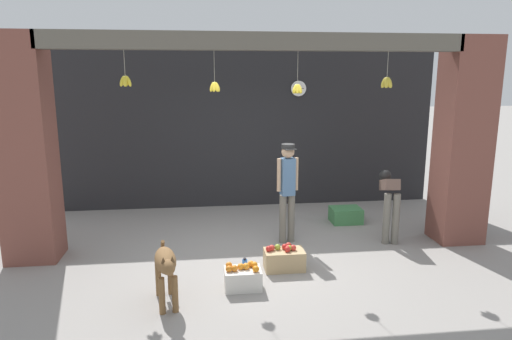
{
  "coord_description": "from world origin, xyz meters",
  "views": [
    {
      "loc": [
        -0.8,
        -6.21,
        2.59
      ],
      "look_at": [
        0.0,
        0.4,
        1.2
      ],
      "focal_mm": 32.0,
      "sensor_mm": 36.0,
      "label": 1
    }
  ],
  "objects_px": {
    "fruit_crate_apples": "(284,259)",
    "water_bottle": "(245,267)",
    "produce_box_green": "(346,215)",
    "fruit_crate_oranges": "(243,277)",
    "worker_stooping": "(389,197)",
    "wall_clock": "(299,89)",
    "shopkeeper": "(287,186)",
    "dog": "(166,265)"
  },
  "relations": [
    {
      "from": "worker_stooping",
      "to": "fruit_crate_apples",
      "type": "relative_size",
      "value": 1.95
    },
    {
      "from": "shopkeeper",
      "to": "produce_box_green",
      "type": "relative_size",
      "value": 2.95
    },
    {
      "from": "produce_box_green",
      "to": "wall_clock",
      "type": "relative_size",
      "value": 1.68
    },
    {
      "from": "shopkeeper",
      "to": "fruit_crate_apples",
      "type": "distance_m",
      "value": 1.28
    },
    {
      "from": "dog",
      "to": "water_bottle",
      "type": "height_order",
      "value": "dog"
    },
    {
      "from": "shopkeeper",
      "to": "wall_clock",
      "type": "distance_m",
      "value": 2.62
    },
    {
      "from": "dog",
      "to": "wall_clock",
      "type": "height_order",
      "value": "wall_clock"
    },
    {
      "from": "shopkeeper",
      "to": "water_bottle",
      "type": "distance_m",
      "value": 1.6
    },
    {
      "from": "fruit_crate_apples",
      "to": "wall_clock",
      "type": "relative_size",
      "value": 1.7
    },
    {
      "from": "dog",
      "to": "fruit_crate_apples",
      "type": "height_order",
      "value": "dog"
    },
    {
      "from": "worker_stooping",
      "to": "wall_clock",
      "type": "xyz_separation_m",
      "value": [
        -1.03,
        2.17,
        1.63
      ]
    },
    {
      "from": "fruit_crate_oranges",
      "to": "water_bottle",
      "type": "xyz_separation_m",
      "value": [
        0.06,
        0.36,
        -0.03
      ]
    },
    {
      "from": "dog",
      "to": "produce_box_green",
      "type": "bearing_deg",
      "value": 122.16
    },
    {
      "from": "dog",
      "to": "fruit_crate_oranges",
      "type": "xyz_separation_m",
      "value": [
        0.9,
        0.31,
        -0.34
      ]
    },
    {
      "from": "dog",
      "to": "fruit_crate_oranges",
      "type": "height_order",
      "value": "dog"
    },
    {
      "from": "dog",
      "to": "water_bottle",
      "type": "distance_m",
      "value": 1.22
    },
    {
      "from": "shopkeeper",
      "to": "water_bottle",
      "type": "xyz_separation_m",
      "value": [
        -0.78,
        -1.15,
        -0.8
      ]
    },
    {
      "from": "shopkeeper",
      "to": "produce_box_green",
      "type": "xyz_separation_m",
      "value": [
        1.23,
        0.84,
        -0.78
      ]
    },
    {
      "from": "water_bottle",
      "to": "produce_box_green",
      "type": "bearing_deg",
      "value": 44.8
    },
    {
      "from": "dog",
      "to": "worker_stooping",
      "type": "relative_size",
      "value": 0.82
    },
    {
      "from": "worker_stooping",
      "to": "produce_box_green",
      "type": "bearing_deg",
      "value": 126.35
    },
    {
      "from": "dog",
      "to": "shopkeeper",
      "type": "height_order",
      "value": "shopkeeper"
    },
    {
      "from": "worker_stooping",
      "to": "wall_clock",
      "type": "distance_m",
      "value": 2.9
    },
    {
      "from": "shopkeeper",
      "to": "fruit_crate_oranges",
      "type": "relative_size",
      "value": 3.47
    },
    {
      "from": "shopkeeper",
      "to": "wall_clock",
      "type": "bearing_deg",
      "value": -115.32
    },
    {
      "from": "dog",
      "to": "fruit_crate_apples",
      "type": "relative_size",
      "value": 1.61
    },
    {
      "from": "shopkeeper",
      "to": "water_bottle",
      "type": "bearing_deg",
      "value": 46.49
    },
    {
      "from": "shopkeeper",
      "to": "fruit_crate_apples",
      "type": "xyz_separation_m",
      "value": [
        -0.23,
        -1.01,
        -0.76
      ]
    },
    {
      "from": "fruit_crate_apples",
      "to": "shopkeeper",
      "type": "bearing_deg",
      "value": 77.3
    },
    {
      "from": "produce_box_green",
      "to": "wall_clock",
      "type": "distance_m",
      "value": 2.62
    },
    {
      "from": "fruit_crate_oranges",
      "to": "produce_box_green",
      "type": "bearing_deg",
      "value": 48.68
    },
    {
      "from": "fruit_crate_oranges",
      "to": "produce_box_green",
      "type": "xyz_separation_m",
      "value": [
        2.07,
        2.35,
        -0.01
      ]
    },
    {
      "from": "dog",
      "to": "fruit_crate_oranges",
      "type": "distance_m",
      "value": 1.01
    },
    {
      "from": "fruit_crate_oranges",
      "to": "water_bottle",
      "type": "bearing_deg",
      "value": 80.69
    },
    {
      "from": "fruit_crate_apples",
      "to": "water_bottle",
      "type": "bearing_deg",
      "value": -165.56
    },
    {
      "from": "wall_clock",
      "to": "shopkeeper",
      "type": "bearing_deg",
      "value": -105.83
    },
    {
      "from": "produce_box_green",
      "to": "water_bottle",
      "type": "height_order",
      "value": "produce_box_green"
    },
    {
      "from": "water_bottle",
      "to": "wall_clock",
      "type": "distance_m",
      "value": 4.18
    },
    {
      "from": "fruit_crate_oranges",
      "to": "worker_stooping",
      "type": "bearing_deg",
      "value": 30.6
    },
    {
      "from": "fruit_crate_apples",
      "to": "water_bottle",
      "type": "relative_size",
      "value": 2.19
    },
    {
      "from": "fruit_crate_apples",
      "to": "wall_clock",
      "type": "xyz_separation_m",
      "value": [
        0.83,
        3.13,
        2.18
      ]
    },
    {
      "from": "fruit_crate_oranges",
      "to": "fruit_crate_apples",
      "type": "bearing_deg",
      "value": 39.32
    }
  ]
}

